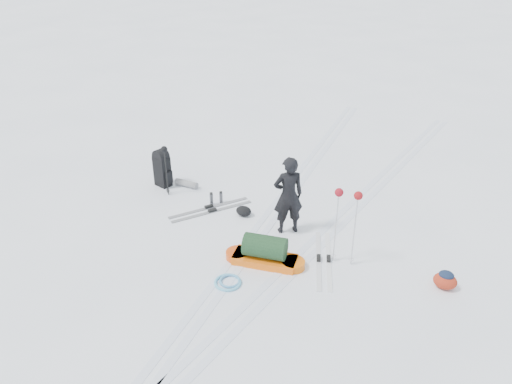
# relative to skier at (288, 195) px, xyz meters

# --- Properties ---
(ground) EXTENTS (200.00, 200.00, 0.00)m
(ground) POSITION_rel_skier_xyz_m (-0.47, -0.70, -0.85)
(ground) COLOR white
(ground) RESTS_ON ground
(ski_tracks) EXTENTS (3.38, 17.97, 0.01)m
(ski_tracks) POSITION_rel_skier_xyz_m (0.14, 0.18, -0.84)
(ski_tracks) COLOR silver
(ski_tracks) RESTS_ON ground
(skier) EXTENTS (0.73, 0.70, 1.69)m
(skier) POSITION_rel_skier_xyz_m (0.00, 0.00, 0.00)
(skier) COLOR black
(skier) RESTS_ON ground
(pulk_sled) EXTENTS (1.59, 0.71, 0.59)m
(pulk_sled) POSITION_rel_skier_xyz_m (0.06, -1.21, -0.62)
(pulk_sled) COLOR orange
(pulk_sled) RESTS_ON ground
(expedition_rucksack) EXTENTS (1.06, 0.45, 0.95)m
(expedition_rucksack) POSITION_rel_skier_xyz_m (-3.46, 0.57, -0.40)
(expedition_rucksack) COLOR black
(expedition_rucksack) RESTS_ON ground
(ski_poles_black) EXTENTS (0.16, 0.15, 1.23)m
(ski_poles_black) POSITION_rel_skier_xyz_m (-3.16, 0.22, 0.16)
(ski_poles_black) COLOR black
(ski_poles_black) RESTS_ON ground
(ski_poles_silver) EXTENTS (0.50, 0.19, 1.56)m
(ski_poles_silver) POSITION_rel_skier_xyz_m (1.37, -0.54, 0.46)
(ski_poles_silver) COLOR silver
(ski_poles_silver) RESTS_ON ground
(touring_skis_grey) EXTENTS (1.34, 1.73, 0.07)m
(touring_skis_grey) POSITION_rel_skier_xyz_m (-1.88, 0.02, -0.83)
(touring_skis_grey) COLOR gray
(touring_skis_grey) RESTS_ON ground
(touring_skis_white) EXTENTS (0.94, 1.87, 0.07)m
(touring_skis_white) POSITION_rel_skier_xyz_m (1.03, -0.63, -0.83)
(touring_skis_white) COLOR silver
(touring_skis_white) RESTS_ON ground
(rope_coil) EXTENTS (0.52, 0.52, 0.06)m
(rope_coil) POSITION_rel_skier_xyz_m (-0.26, -2.05, -0.82)
(rope_coil) COLOR #59B6DA
(rope_coil) RESTS_ON ground
(small_daypack) EXTENTS (0.51, 0.49, 0.35)m
(small_daypack) POSITION_rel_skier_xyz_m (3.21, -0.46, -0.67)
(small_daypack) COLOR maroon
(small_daypack) RESTS_ON ground
(thermos_pair) EXTENTS (0.23, 0.26, 0.30)m
(thermos_pair) POSITION_rel_skier_xyz_m (-1.91, 0.34, -0.70)
(thermos_pair) COLOR #52545A
(thermos_pair) RESTS_ON ground
(stuff_sack) EXTENTS (0.39, 0.31, 0.22)m
(stuff_sack) POSITION_rel_skier_xyz_m (-1.11, 0.15, -0.74)
(stuff_sack) COLOR black
(stuff_sack) RESTS_ON ground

